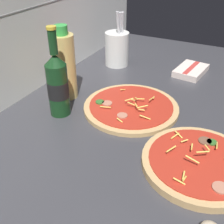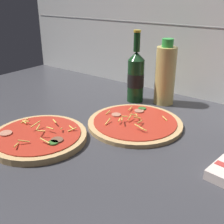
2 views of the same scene
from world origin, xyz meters
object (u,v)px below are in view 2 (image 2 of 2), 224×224
beer_bottle (136,76)px  oil_bottle (165,75)px  pizza_near (39,137)px  pizza_far (135,123)px

beer_bottle → oil_bottle: size_ratio=1.11×
pizza_near → beer_bottle: bearing=84.1°
pizza_far → oil_bottle: size_ratio=1.24×
beer_bottle → oil_bottle: beer_bottle is taller
pizza_near → pizza_far: bearing=56.6°
oil_bottle → pizza_near: bearing=-106.7°
pizza_near → beer_bottle: 44.65cm
pizza_far → beer_bottle: size_ratio=1.12×
beer_bottle → oil_bottle: 10.97cm
pizza_far → oil_bottle: (-2.04, 23.04, 10.31)cm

